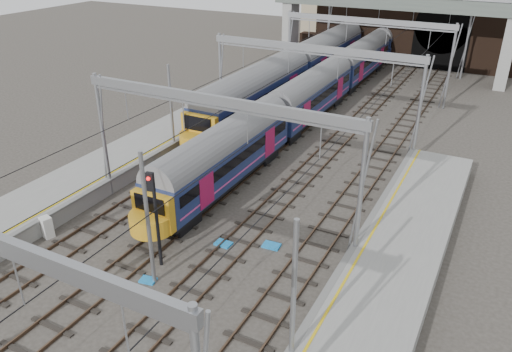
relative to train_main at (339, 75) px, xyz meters
The scene contains 13 objects.
ground 34.74m from the train_main, 86.69° to the right, with size 160.00×160.00×0.00m, color #38332D.
platform_left 33.17m from the train_main, 104.30° to the right, with size 4.32×55.00×1.12m.
tracks 19.84m from the train_main, 84.17° to the right, with size 14.40×80.00×0.22m.
overhead_line 13.91m from the train_main, 81.33° to the right, with size 16.80×80.00×8.00m.
retaining_wall 17.77m from the train_main, 78.90° to the left, with size 28.00×2.75×9.00m.
overbridge 12.57m from the train_main, 80.05° to the left, with size 28.00×3.00×9.25m.
train_main is the anchor object (origin of this frame).
train_second 4.42m from the train_main, 155.03° to the right, with size 3.05×35.28×5.17m.
signal_near_centre 31.42m from the train_main, 87.39° to the right, with size 0.41×0.48×5.38m.
relay_cabinet 32.72m from the train_main, 100.22° to the right, with size 0.62×0.52×1.25m, color silver.
equip_cover_a 32.83m from the train_main, 87.07° to the right, with size 0.79×0.55×0.09m, color #1B7ECA.
equip_cover_b 28.55m from the train_main, 83.27° to the right, with size 0.90×0.64×0.11m, color #1B7ECA.
equip_cover_c 27.91m from the train_main, 78.04° to the right, with size 0.94×0.66×0.11m, color #1B7ECA.
Camera 1 is at (13.53, -13.09, 15.59)m, focal length 35.00 mm.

